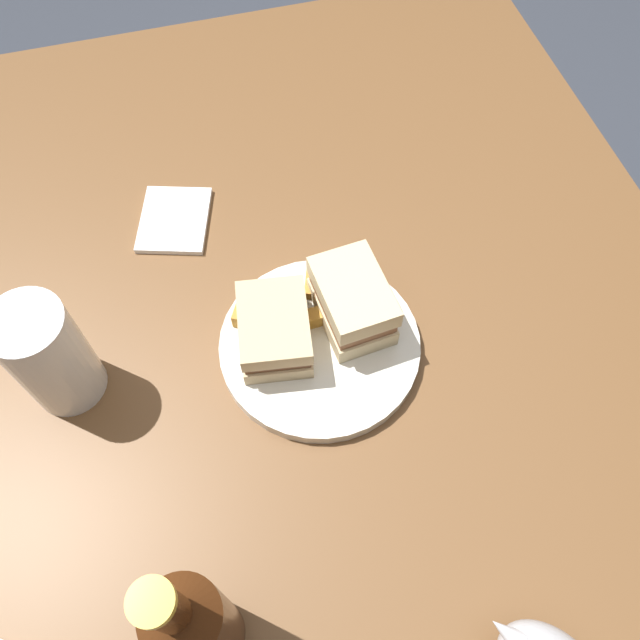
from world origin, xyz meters
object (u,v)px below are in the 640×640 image
(plate, at_px, (320,346))
(sandwich_half_left, at_px, (352,301))
(cider_bottle, at_px, (194,624))
(pint_glass, at_px, (53,360))
(sandwich_half_right, at_px, (274,330))
(napkin, at_px, (174,220))

(plate, height_order, sandwich_half_left, sandwich_half_left)
(sandwich_half_left, distance_m, cider_bottle, 0.38)
(pint_glass, xyz_separation_m, cider_bottle, (-0.31, -0.11, 0.04))
(sandwich_half_left, height_order, pint_glass, pint_glass)
(sandwich_half_right, xyz_separation_m, cider_bottle, (-0.29, 0.13, 0.06))
(plate, bearing_deg, sandwich_half_left, -62.44)
(sandwich_half_left, distance_m, sandwich_half_right, 0.10)
(pint_glass, xyz_separation_m, napkin, (0.21, -0.15, -0.06))
(pint_glass, relative_size, napkin, 1.36)
(pint_glass, distance_m, napkin, 0.27)
(pint_glass, bearing_deg, cider_bottle, -160.24)
(pint_glass, bearing_deg, sandwich_half_right, -93.89)
(sandwich_half_right, xyz_separation_m, pint_glass, (0.02, 0.24, 0.02))
(sandwich_half_left, bearing_deg, napkin, 40.60)
(cider_bottle, bearing_deg, sandwich_half_right, -24.86)
(pint_glass, height_order, cider_bottle, cider_bottle)
(plate, relative_size, cider_bottle, 0.91)
(pint_glass, height_order, napkin, pint_glass)
(sandwich_half_left, relative_size, napkin, 1.05)
(plate, relative_size, sandwich_half_right, 2.05)
(sandwich_half_right, bearing_deg, napkin, 21.55)
(sandwich_half_left, bearing_deg, sandwich_half_right, 95.11)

